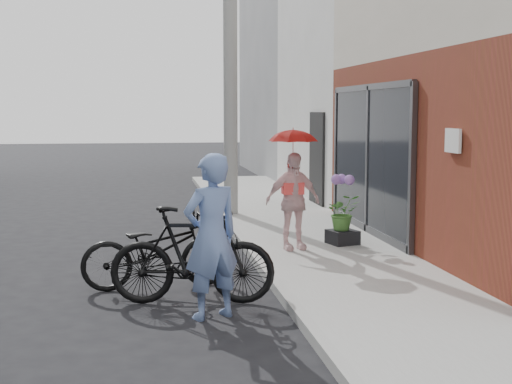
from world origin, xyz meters
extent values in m
plane|color=black|center=(0.00, 0.00, 0.00)|extent=(80.00, 80.00, 0.00)
cube|color=#9A9994|center=(2.10, 2.00, 0.06)|extent=(2.20, 24.00, 0.12)
cube|color=#9E9E99|center=(0.94, 2.00, 0.06)|extent=(0.12, 24.00, 0.12)
cube|color=black|center=(3.16, 3.50, 1.36)|extent=(0.06, 3.80, 2.40)
cube|color=white|center=(3.16, 0.20, 1.82)|extent=(0.04, 0.40, 0.30)
cube|color=white|center=(7.20, 9.00, 3.50)|extent=(8.00, 6.00, 7.00)
cube|color=gray|center=(7.20, 16.00, 3.50)|extent=(8.00, 8.00, 7.00)
cylinder|color=#9E9E99|center=(1.10, 6.00, 3.50)|extent=(0.28, 0.28, 7.00)
imported|color=#667FB6|center=(0.05, -0.79, 0.88)|extent=(0.76, 0.65, 1.76)
imported|color=black|center=(-0.50, 0.58, 0.48)|extent=(1.90, 0.82, 0.97)
imported|color=black|center=(-0.11, -0.20, 0.56)|extent=(1.93, 0.81, 1.12)
imported|color=silver|center=(1.55, 2.16, 0.85)|extent=(0.91, 0.52, 1.46)
imported|color=red|center=(1.55, 2.16, 1.88)|extent=(0.70, 0.70, 0.61)
cube|color=black|center=(2.41, 2.44, 0.23)|extent=(0.51, 0.51, 0.22)
imported|color=#40742E|center=(2.41, 2.44, 0.62)|extent=(0.51, 0.44, 0.56)
camera|label=1|loc=(-0.66, -8.15, 2.20)|focal=50.00mm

